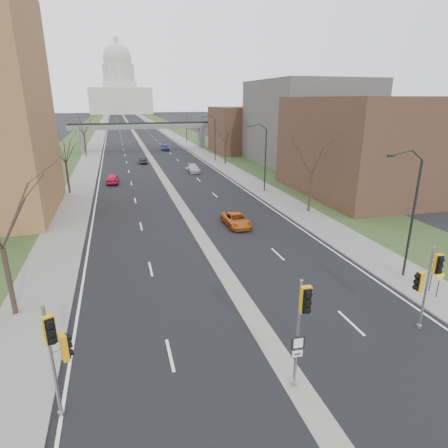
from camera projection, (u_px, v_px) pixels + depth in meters
name	position (u px, v px, depth m)	size (l,w,h in m)	color
ground	(283.00, 363.00, 17.53)	(700.00, 700.00, 0.00)	black
road_surface	(132.00, 129.00, 154.32)	(20.00, 600.00, 0.01)	black
median_strip	(132.00, 129.00, 154.33)	(1.20, 600.00, 0.02)	gray
sidewalk_right	(161.00, 128.00, 157.41)	(4.00, 600.00, 0.12)	gray
sidewalk_left	(101.00, 129.00, 151.20)	(4.00, 600.00, 0.12)	gray
grass_verge_right	(175.00, 128.00, 158.97)	(8.00, 600.00, 0.10)	#29421E
grass_verge_left	(85.00, 130.00, 149.65)	(8.00, 600.00, 0.10)	#29421E
commercial_block_near	(367.00, 147.00, 47.36)	(16.00, 20.00, 12.00)	brown
commercial_block_mid	(307.00, 123.00, 69.81)	(18.00, 22.00, 15.00)	#57544F
commercial_block_far	(245.00, 130.00, 85.47)	(14.00, 14.00, 10.00)	brown
pedestrian_bridge	(144.00, 129.00, 88.94)	(34.00, 3.00, 6.45)	slate
capitol	(120.00, 90.00, 303.45)	(48.00, 42.00, 55.75)	beige
streetlight_near	(409.00, 179.00, 23.63)	(2.61, 0.20, 8.70)	black
streetlight_mid	(260.00, 139.00, 47.34)	(2.61, 0.20, 8.70)	black
streetlight_far	(211.00, 125.00, 71.05)	(2.61, 0.20, 8.70)	black
tree_left_b	(64.00, 145.00, 46.84)	(6.75, 6.75, 8.81)	#382B21
tree_left_c	(82.00, 123.00, 77.58)	(7.65, 7.65, 9.99)	#382B21
tree_right_a	(313.00, 151.00, 38.84)	(7.20, 7.20, 9.40)	#382B21
tree_right_b	(225.00, 133.00, 69.20)	(6.30, 6.30, 8.22)	#382B21
tree_right_c	(186.00, 116.00, 105.29)	(7.65, 7.65, 9.99)	#382B21
signal_pole_left	(56.00, 346.00, 13.61)	(0.81, 1.13, 4.90)	gray
signal_pole_median	(302.00, 318.00, 14.82)	(0.58, 0.83, 5.04)	gray
signal_pole_right	(428.00, 278.00, 19.07)	(0.80, 0.94, 4.71)	gray
speed_limit_sign	(433.00, 268.00, 23.33)	(0.49, 0.14, 2.32)	black
warning_sign	(439.00, 280.00, 22.82)	(0.70, 0.05, 1.79)	black
car_left_near	(113.00, 179.00, 54.48)	(1.70, 4.23, 1.44)	red
car_left_far	(143.00, 160.00, 71.57)	(1.33, 3.81, 1.25)	black
car_right_near	(236.00, 220.00, 36.24)	(2.08, 4.50, 1.25)	#AC4C12
car_right_mid	(194.00, 169.00, 62.80)	(1.75, 4.31, 1.25)	#B6B6BE
car_right_far	(165.00, 147.00, 89.60)	(1.63, 4.06, 1.38)	navy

